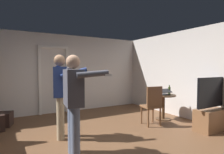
% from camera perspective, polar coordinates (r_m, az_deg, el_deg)
% --- Properties ---
extents(ground_plane, '(7.02, 7.02, 0.00)m').
position_cam_1_polar(ground_plane, '(3.78, -7.94, -19.76)').
color(ground_plane, brown).
extents(wall_back, '(6.63, 0.12, 2.52)m').
position_cam_1_polar(wall_back, '(6.30, -18.16, 0.97)').
color(wall_back, silver).
rests_on(wall_back, ground_plane).
extents(wall_right, '(0.12, 5.97, 2.52)m').
position_cam_1_polar(wall_right, '(5.60, 24.48, 0.63)').
color(wall_right, silver).
rests_on(wall_right, ground_plane).
extents(doorway_frame, '(0.93, 0.08, 2.13)m').
position_cam_1_polar(doorway_frame, '(6.24, -17.17, 0.63)').
color(doorway_frame, white).
rests_on(doorway_frame, ground_plane).
extents(tv_flatscreen, '(1.17, 0.40, 1.23)m').
position_cam_1_polar(tv_flatscreen, '(5.04, 28.18, -9.81)').
color(tv_flatscreen, brown).
rests_on(tv_flatscreen, ground_plane).
extents(side_table, '(0.68, 0.68, 0.70)m').
position_cam_1_polar(side_table, '(5.49, 15.25, -7.48)').
color(side_table, '#4C331E').
rests_on(side_table, ground_plane).
extents(laptop, '(0.36, 0.36, 0.17)m').
position_cam_1_polar(laptop, '(5.39, 15.34, -4.69)').
color(laptop, black).
rests_on(laptop, side_table).
extents(bottle_on_table, '(0.06, 0.06, 0.27)m').
position_cam_1_polar(bottle_on_table, '(5.49, 16.92, -3.95)').
color(bottle_on_table, '#334516').
rests_on(bottle_on_table, side_table).
extents(wooden_chair, '(0.49, 0.49, 0.99)m').
position_cam_1_polar(wooden_chair, '(4.85, 12.08, -7.98)').
color(wooden_chair, brown).
rests_on(wooden_chair, ground_plane).
extents(person_blue_shirt, '(0.68, 0.68, 1.66)m').
position_cam_1_polar(person_blue_shirt, '(3.15, -11.37, -6.04)').
color(person_blue_shirt, slate).
rests_on(person_blue_shirt, ground_plane).
extents(person_striped_shirt, '(0.69, 0.66, 1.71)m').
position_cam_1_polar(person_striped_shirt, '(4.01, -15.25, -3.94)').
color(person_striped_shirt, tan).
rests_on(person_striped_shirt, ground_plane).
extents(suitcase_dark, '(0.56, 0.52, 0.34)m').
position_cam_1_polar(suitcase_dark, '(5.50, -30.42, -11.00)').
color(suitcase_dark, black).
rests_on(suitcase_dark, ground_plane).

